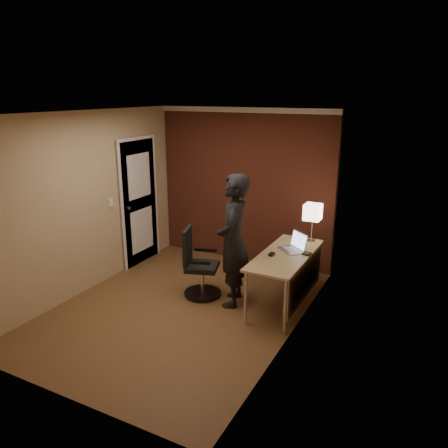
# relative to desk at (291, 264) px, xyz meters

# --- Properties ---
(room) EXTENTS (4.00, 4.00, 4.00)m
(room) POSITION_rel_desk_xyz_m (-1.53, 0.87, 0.77)
(room) COLOR brown
(room) RESTS_ON ground
(desk) EXTENTS (0.60, 1.50, 0.73)m
(desk) POSITION_rel_desk_xyz_m (0.00, 0.00, 0.00)
(desk) COLOR tan
(desk) RESTS_ON ground
(desk_lamp) EXTENTS (0.22, 0.22, 0.54)m
(desk_lamp) POSITION_rel_desk_xyz_m (0.08, 0.63, 0.55)
(desk_lamp) COLOR silver
(desk_lamp) RESTS_ON desk
(laptop) EXTENTS (0.42, 0.41, 0.23)m
(laptop) POSITION_rel_desk_xyz_m (-0.02, 0.19, 0.19)
(laptop) COLOR silver
(laptop) RESTS_ON desk
(mouse) EXTENTS (0.06, 0.10, 0.03)m
(mouse) POSITION_rel_desk_xyz_m (-0.21, -0.14, 0.14)
(mouse) COLOR black
(mouse) RESTS_ON desk
(wallet) EXTENTS (0.10, 0.12, 0.02)m
(wallet) POSITION_rel_desk_xyz_m (0.17, 0.10, 0.14)
(wallet) COLOR black
(wallet) RESTS_ON desk
(office_chair) EXTENTS (0.54, 0.59, 0.95)m
(office_chair) POSITION_rel_desk_xyz_m (-1.24, -0.26, -0.18)
(office_chair) COLOR black
(office_chair) RESTS_ON ground
(person) EXTENTS (0.60, 0.74, 1.76)m
(person) POSITION_rel_desk_xyz_m (-0.71, -0.24, 0.28)
(person) COLOR black
(person) RESTS_ON ground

